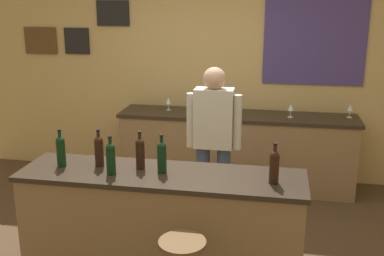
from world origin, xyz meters
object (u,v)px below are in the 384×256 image
(wine_bottle_d, at_px, (140,152))
(coffee_mug, at_px, (199,108))
(wine_bottle_b, at_px, (99,150))
(wine_bottle_c, at_px, (111,157))
(bartender, at_px, (214,139))
(wine_glass_c, at_px, (350,108))
(wine_glass_a, at_px, (168,101))
(wine_bottle_a, at_px, (61,150))
(wine_glass_b, at_px, (291,108))
(wine_bottle_f, at_px, (274,165))
(wine_bottle_e, at_px, (162,156))

(wine_bottle_d, xyz_separation_m, coffee_mug, (0.13, 2.01, -0.11))
(wine_bottle_b, relative_size, wine_bottle_c, 1.00)
(wine_bottle_c, bearing_deg, wine_bottle_b, 135.09)
(bartender, xyz_separation_m, wine_bottle_b, (-0.81, -0.84, 0.12))
(wine_glass_c, distance_m, coffee_mug, 1.73)
(wine_bottle_b, height_order, wine_glass_c, wine_bottle_b)
(wine_bottle_b, distance_m, wine_bottle_d, 0.34)
(wine_bottle_d, relative_size, wine_glass_c, 1.97)
(wine_bottle_b, relative_size, wine_glass_c, 1.97)
(wine_glass_a, bearing_deg, wine_bottle_a, -100.33)
(bartender, height_order, wine_glass_b, bartender)
(coffee_mug, bearing_deg, wine_bottle_a, -110.29)
(wine_glass_b, bearing_deg, bartender, -123.05)
(wine_bottle_c, bearing_deg, wine_glass_b, 56.88)
(wine_bottle_f, relative_size, wine_glass_a, 1.97)
(wine_bottle_e, relative_size, wine_glass_b, 1.97)
(wine_bottle_a, bearing_deg, bartender, 39.11)
(wine_bottle_b, relative_size, wine_bottle_f, 1.00)
(wine_bottle_b, distance_m, coffee_mug, 2.07)
(bartender, bearing_deg, wine_bottle_b, -133.83)
(wine_bottle_e, height_order, wine_glass_c, wine_bottle_e)
(wine_glass_c, bearing_deg, wine_bottle_e, -128.24)
(wine_bottle_b, bearing_deg, wine_glass_b, 51.94)
(wine_bottle_c, xyz_separation_m, wine_glass_c, (2.04, 2.23, -0.05))
(wine_bottle_b, height_order, wine_bottle_e, same)
(wine_glass_b, bearing_deg, wine_bottle_f, -94.23)
(wine_bottle_a, bearing_deg, wine_glass_a, 79.67)
(wine_bottle_d, bearing_deg, wine_bottle_e, -15.87)
(wine_bottle_d, distance_m, wine_glass_a, 2.05)
(wine_bottle_d, height_order, wine_bottle_e, same)
(wine_bottle_a, bearing_deg, wine_glass_b, 47.75)
(coffee_mug, bearing_deg, wine_glass_b, -2.81)
(wine_bottle_f, height_order, wine_glass_a, wine_bottle_f)
(coffee_mug, bearing_deg, wine_bottle_e, -88.27)
(wine_bottle_d, bearing_deg, wine_bottle_b, -179.20)
(bartender, xyz_separation_m, wine_bottle_c, (-0.65, -1.00, 0.12))
(wine_bottle_a, xyz_separation_m, wine_glass_b, (1.84, 2.02, -0.05))
(wine_bottle_c, distance_m, coffee_mug, 2.19)
(wine_bottle_c, height_order, wine_glass_b, wine_bottle_c)
(wine_glass_a, bearing_deg, wine_bottle_b, -92.33)
(wine_bottle_a, bearing_deg, wine_bottle_f, -1.61)
(bartender, distance_m, wine_glass_b, 1.34)
(wine_bottle_f, distance_m, coffee_mug, 2.31)
(bartender, distance_m, wine_bottle_f, 1.11)
(wine_bottle_d, xyz_separation_m, wine_bottle_f, (1.04, -0.11, 0.00))
(wine_bottle_e, bearing_deg, wine_glass_c, 51.76)
(bartender, bearing_deg, wine_bottle_c, -123.21)
(wine_bottle_a, height_order, wine_bottle_b, same)
(wine_bottle_e, xyz_separation_m, wine_bottle_f, (0.85, -0.06, 0.00))
(wine_bottle_a, xyz_separation_m, wine_glass_c, (2.50, 2.13, -0.05))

